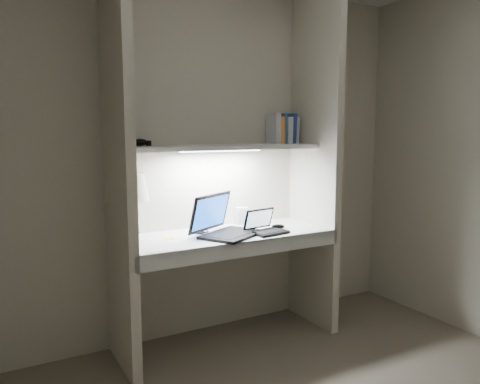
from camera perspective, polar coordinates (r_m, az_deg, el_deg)
back_wall at (r=3.37m, az=-3.68°, el=3.87°), size 3.20×0.01×2.50m
alcove_panel_left at (r=2.86m, az=-14.60°, el=2.99°), size 0.06×0.55×2.50m
alcove_panel_right at (r=3.52m, az=9.11°, el=3.95°), size 0.06×0.55×2.50m
desk at (r=3.20m, az=-1.48°, el=-5.38°), size 1.40×0.55×0.04m
desk_apron at (r=2.98m, az=0.85°, el=-6.92°), size 1.46×0.03×0.10m
shelf at (r=3.20m, az=-2.31°, el=5.48°), size 1.40×0.36×0.03m
strip_light at (r=3.20m, az=-2.30°, el=5.09°), size 0.60×0.04×0.02m
table_lamp at (r=3.07m, az=-13.65°, el=-0.34°), size 0.29×0.29×0.42m
laptop_main at (r=3.13m, az=-2.00°, el=-4.15°), size 0.53×0.51×0.27m
laptop_netbook at (r=3.20m, az=3.08°, el=-4.31°), size 0.28×0.25×0.16m
speaker at (r=3.48m, az=0.23°, el=-2.90°), size 0.11×0.09×0.13m
mouse at (r=3.33m, az=4.66°, el=-4.23°), size 0.11×0.09×0.04m
cable_coil at (r=3.23m, az=-4.69°, el=-4.79°), size 0.13×0.13×0.01m
sticky_note at (r=3.08m, az=-8.72°, el=-5.58°), size 0.08×0.08×0.00m
book_row at (r=3.58m, az=5.18°, el=7.61°), size 0.21×0.15×0.22m
shelf_box at (r=3.00m, az=-13.64°, el=6.69°), size 0.08×0.06×0.13m
shelf_gadget at (r=3.03m, az=-12.13°, el=5.94°), size 0.12×0.09×0.05m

